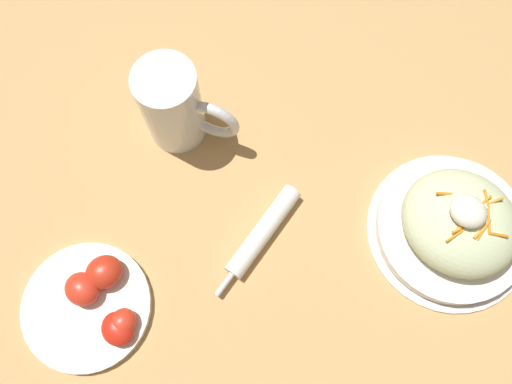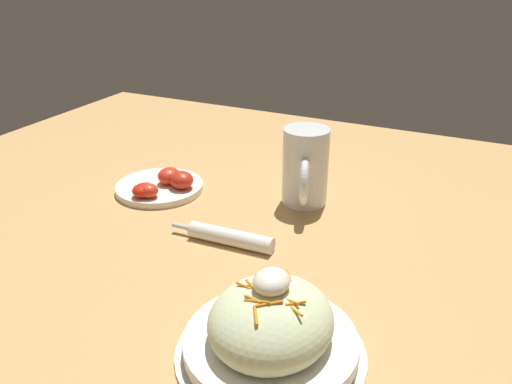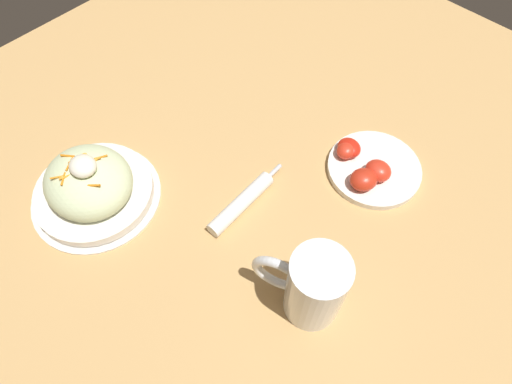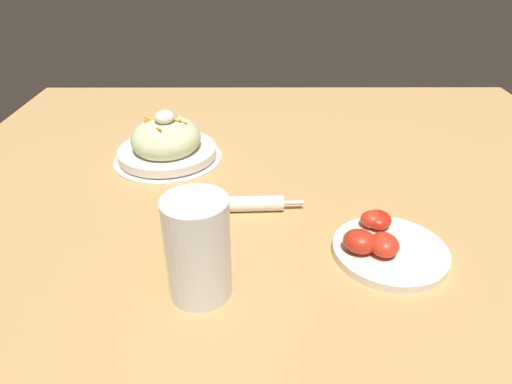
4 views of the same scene
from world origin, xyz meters
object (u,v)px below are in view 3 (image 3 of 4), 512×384
(salad_plate, at_px, (91,186))
(beer_mug, at_px, (313,289))
(tomato_plate, at_px, (370,167))
(napkin_roll, at_px, (242,203))

(salad_plate, height_order, beer_mug, beer_mug)
(salad_plate, distance_m, tomato_plate, 0.50)
(salad_plate, bearing_deg, beer_mug, 15.53)
(napkin_roll, relative_size, tomato_plate, 1.06)
(napkin_roll, xyz_separation_m, tomato_plate, (0.12, 0.22, 0.00))
(napkin_roll, height_order, tomato_plate, tomato_plate)
(napkin_roll, bearing_deg, tomato_plate, 61.32)
(salad_plate, xyz_separation_m, beer_mug, (0.41, 0.11, 0.03))
(tomato_plate, bearing_deg, napkin_roll, -118.68)
(salad_plate, bearing_deg, tomato_plate, 49.86)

